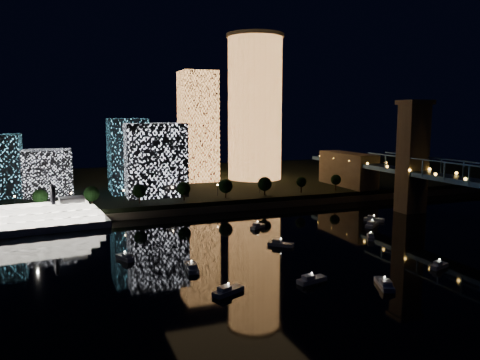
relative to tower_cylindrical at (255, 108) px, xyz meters
name	(u,v)px	position (x,y,z in m)	size (l,w,h in m)	color
ground	(352,259)	(-28.33, -144.22, -47.77)	(520.00, 520.00, 0.00)	black
far_bank	(203,182)	(-28.33, 15.78, -45.27)	(420.00, 160.00, 5.00)	black
seawall	(250,206)	(-28.33, -62.22, -46.27)	(420.00, 6.00, 3.00)	#6B5E4C
tower_cylindrical	(255,108)	(0.00, 0.00, 0.00)	(34.00, 34.00, 85.30)	#FA9E50
tower_rectangular	(198,127)	(-34.20, 3.89, -11.08)	(19.93, 19.93, 63.40)	#FA9E50
midrise_blocks	(96,162)	(-93.70, -24.74, -26.73)	(94.76, 46.05, 36.82)	white
riverboat	(27,221)	(-122.63, -72.94, -43.29)	(58.98, 17.65, 17.50)	silver
motorboats	(326,249)	(-31.53, -134.70, -46.96)	(131.80, 76.69, 2.78)	silver
esplanade_trees	(173,189)	(-63.44, -56.22, -37.30)	(165.76, 6.89, 8.94)	black
street_lamps	(172,190)	(-62.33, -50.22, -38.75)	(132.70, 0.70, 5.65)	black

